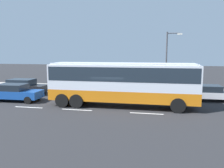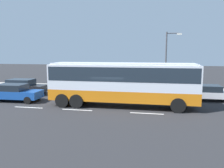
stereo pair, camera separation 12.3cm
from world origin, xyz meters
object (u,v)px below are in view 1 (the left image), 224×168
car_blue_saloon (15,92)px  car_black_sedan (24,86)px  coach_bus (122,80)px  pedestrian_at_crossing (153,82)px  street_lamp (168,58)px  pedestrian_near_curb (96,81)px  car_silver_hatch (208,92)px

car_blue_saloon → car_black_sedan: bearing=108.8°
coach_bus → car_blue_saloon: (-9.78, 0.13, -1.37)m
car_blue_saloon → pedestrian_at_crossing: pedestrian_at_crossing is taller
coach_bus → street_lamp: street_lamp is taller
car_blue_saloon → pedestrian_near_curb: 9.19m
coach_bus → car_black_sedan: size_ratio=2.54×
car_blue_saloon → pedestrian_at_crossing: 14.00m
car_silver_hatch → car_blue_saloon: size_ratio=1.01×
car_silver_hatch → pedestrian_near_curb: (-11.54, 3.70, 0.34)m
car_black_sedan → pedestrian_near_curb: size_ratio=2.82×
pedestrian_near_curb → pedestrian_at_crossing: 6.64m
car_blue_saloon → street_lamp: street_lamp is taller
car_black_sedan → street_lamp: size_ratio=0.72×
coach_bus → car_black_sedan: 11.58m
pedestrian_near_curb → car_silver_hatch: bearing=101.4°
street_lamp → car_black_sedan: bearing=-165.8°
car_blue_saloon → pedestrian_near_curb: (5.57, 7.30, 0.28)m
car_silver_hatch → pedestrian_at_crossing: size_ratio=2.59×
pedestrian_at_crossing → car_silver_hatch: bearing=142.2°
car_blue_saloon → pedestrian_near_curb: bearing=51.1°
pedestrian_near_curb → street_lamp: size_ratio=0.26×
coach_bus → car_blue_saloon: size_ratio=2.58×
coach_bus → car_silver_hatch: size_ratio=2.55×
pedestrian_near_curb → pedestrian_at_crossing: size_ratio=0.92×
car_black_sedan → pedestrian_at_crossing: pedestrian_at_crossing is taller
coach_bus → pedestrian_at_crossing: bearing=70.6°
coach_bus → pedestrian_at_crossing: size_ratio=6.61×
car_black_sedan → car_silver_hatch: 18.33m
pedestrian_at_crossing → pedestrian_near_curb: bearing=-7.8°
car_black_sedan → street_lamp: bearing=14.1°
pedestrian_near_curb → street_lamp: bearing=117.4°
car_silver_hatch → car_blue_saloon: 17.49m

